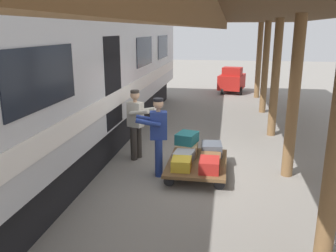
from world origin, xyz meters
TOP-DOWN VIEW (x-y plane):
  - ground_plane at (0.00, 0.00)m, footprint 60.00×60.00m
  - platform_canopy at (-1.97, -0.00)m, footprint 3.20×19.44m
  - train_car at (3.33, 0.00)m, footprint 3.02×17.37m
  - luggage_cart at (-0.09, 0.25)m, footprint 1.27×1.82m
  - suitcase_yellow_case at (0.19, 0.75)m, footprint 0.41×0.47m
  - suitcase_gray_aluminum at (0.19, 0.25)m, footprint 0.47×0.61m
  - suitcase_red_plastic at (-0.38, 0.75)m, footprint 0.41×0.54m
  - suitcase_brown_leather at (-0.38, 0.25)m, footprint 0.45×0.46m
  - suitcase_slate_roller at (-0.38, -0.25)m, footprint 0.50×0.57m
  - suitcase_tan_vintage at (0.19, -0.25)m, footprint 0.51×0.65m
  - suitcase_teal_softside at (0.20, -0.25)m, footprint 0.53×0.62m
  - porter_in_overalls at (0.75, 0.43)m, footprint 0.72×0.53m
  - porter_by_door at (1.46, -0.46)m, footprint 0.73×0.58m
  - baggage_tug at (-0.87, -10.43)m, footprint 1.42×1.89m

SIDE VIEW (x-z plane):
  - ground_plane at x=0.00m, z-range 0.00..0.00m
  - luggage_cart at x=-0.09m, z-range 0.10..0.39m
  - suitcase_brown_leather at x=-0.38m, z-range 0.29..0.47m
  - suitcase_gray_aluminum at x=0.19m, z-range 0.29..0.52m
  - suitcase_yellow_case at x=0.19m, z-range 0.29..0.52m
  - suitcase_tan_vintage at x=0.19m, z-range 0.29..0.54m
  - suitcase_red_plastic at x=-0.38m, z-range 0.29..0.54m
  - suitcase_slate_roller at x=-0.38m, z-range 0.29..0.56m
  - baggage_tug at x=-0.87m, z-range -0.02..1.28m
  - suitcase_teal_softside at x=0.20m, z-range 0.54..0.78m
  - porter_in_overalls at x=0.75m, z-range 0.07..1.78m
  - porter_by_door at x=1.46m, z-range 0.07..1.78m
  - train_car at x=3.33m, z-range 0.06..4.06m
  - platform_canopy at x=-1.97m, z-range 1.48..5.04m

